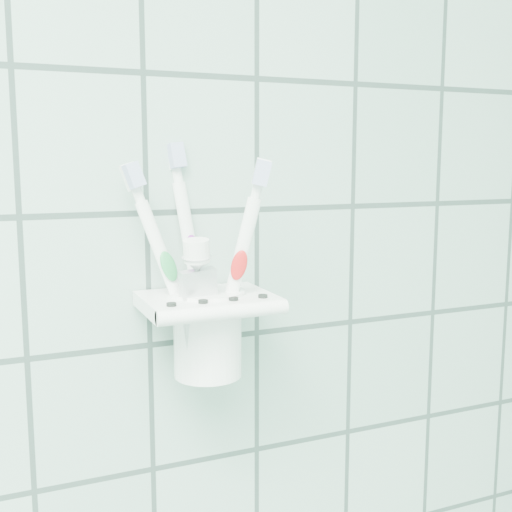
{
  "coord_description": "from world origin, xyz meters",
  "views": [
    {
      "loc": [
        0.44,
        0.58,
        1.44
      ],
      "look_at": [
        0.67,
        1.1,
        1.35
      ],
      "focal_mm": 45.0,
      "sensor_mm": 36.0,
      "label": 1
    }
  ],
  "objects_px": {
    "toothbrush_pink": "(204,262)",
    "toothbrush_orange": "(213,262)",
    "toothbrush_blue": "(209,252)",
    "toothpaste_tube": "(202,295)",
    "holder_bracket": "(206,303)",
    "cup": "(208,329)"
  },
  "relations": [
    {
      "from": "holder_bracket",
      "to": "cup",
      "type": "distance_m",
      "value": 0.03
    },
    {
      "from": "toothbrush_pink",
      "to": "holder_bracket",
      "type": "bearing_deg",
      "value": 25.39
    },
    {
      "from": "toothbrush_pink",
      "to": "toothpaste_tube",
      "type": "xyz_separation_m",
      "value": [
        -0.0,
        -0.0,
        -0.03
      ]
    },
    {
      "from": "toothbrush_blue",
      "to": "toothbrush_orange",
      "type": "height_order",
      "value": "toothbrush_blue"
    },
    {
      "from": "toothbrush_pink",
      "to": "toothbrush_orange",
      "type": "distance_m",
      "value": 0.01
    },
    {
      "from": "cup",
      "to": "toothpaste_tube",
      "type": "distance_m",
      "value": 0.04
    },
    {
      "from": "cup",
      "to": "toothbrush_pink",
      "type": "relative_size",
      "value": 0.41
    },
    {
      "from": "toothbrush_blue",
      "to": "toothpaste_tube",
      "type": "xyz_separation_m",
      "value": [
        -0.02,
        -0.02,
        -0.04
      ]
    },
    {
      "from": "holder_bracket",
      "to": "toothbrush_pink",
      "type": "height_order",
      "value": "toothbrush_pink"
    },
    {
      "from": "cup",
      "to": "toothbrush_pink",
      "type": "xyz_separation_m",
      "value": [
        -0.01,
        -0.01,
        0.07
      ]
    },
    {
      "from": "holder_bracket",
      "to": "toothbrush_orange",
      "type": "height_order",
      "value": "toothbrush_orange"
    },
    {
      "from": "toothbrush_orange",
      "to": "toothpaste_tube",
      "type": "distance_m",
      "value": 0.03
    },
    {
      "from": "cup",
      "to": "toothbrush_orange",
      "type": "height_order",
      "value": "toothbrush_orange"
    },
    {
      "from": "toothbrush_pink",
      "to": "toothbrush_orange",
      "type": "relative_size",
      "value": 1.0
    },
    {
      "from": "holder_bracket",
      "to": "cup",
      "type": "bearing_deg",
      "value": 62.11
    },
    {
      "from": "toothbrush_pink",
      "to": "cup",
      "type": "bearing_deg",
      "value": 35.58
    },
    {
      "from": "holder_bracket",
      "to": "toothbrush_blue",
      "type": "xyz_separation_m",
      "value": [
        0.01,
        0.02,
        0.05
      ]
    },
    {
      "from": "holder_bracket",
      "to": "toothbrush_blue",
      "type": "bearing_deg",
      "value": 61.21
    },
    {
      "from": "toothpaste_tube",
      "to": "toothbrush_blue",
      "type": "bearing_deg",
      "value": 51.15
    },
    {
      "from": "holder_bracket",
      "to": "cup",
      "type": "xyz_separation_m",
      "value": [
        0.0,
        0.0,
        -0.03
      ]
    },
    {
      "from": "holder_bracket",
      "to": "toothpaste_tube",
      "type": "xyz_separation_m",
      "value": [
        -0.01,
        -0.01,
        0.01
      ]
    },
    {
      "from": "holder_bracket",
      "to": "cup",
      "type": "relative_size",
      "value": 1.45
    }
  ]
}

